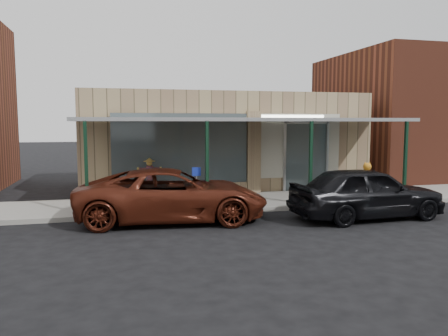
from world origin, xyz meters
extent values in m
plane|color=black|center=(0.00, 0.00, 0.00)|extent=(120.00, 120.00, 0.00)
cube|color=gray|center=(0.00, 3.60, 0.07)|extent=(40.00, 3.20, 0.15)
cube|color=#99845E|center=(0.00, 8.20, 2.10)|extent=(12.00, 6.00, 4.20)
cube|color=#445053|center=(-2.20, 5.05, 1.90)|extent=(5.20, 0.06, 2.80)
cube|color=#445053|center=(3.00, 5.18, 1.50)|extent=(1.80, 0.06, 2.80)
cube|color=#99845E|center=(0.70, 5.10, 1.70)|extent=(0.55, 0.30, 3.40)
cube|color=#99845E|center=(-2.20, 5.10, 0.35)|extent=(5.20, 0.30, 0.50)
cube|color=#A6A493|center=(0.00, 5.17, 2.00)|extent=(9.00, 0.02, 2.60)
cube|color=white|center=(0.00, 5.14, 3.20)|extent=(7.50, 0.03, 0.10)
cube|color=slate|center=(0.00, 3.60, 3.05)|extent=(12.00, 3.00, 0.12)
cube|color=black|center=(-5.50, 2.15, 1.55)|extent=(0.10, 0.10, 2.95)
cube|color=black|center=(-1.80, 2.15, 1.55)|extent=(0.10, 0.10, 2.95)
cube|color=black|center=(1.80, 2.15, 1.55)|extent=(0.10, 0.10, 2.95)
cube|color=black|center=(5.50, 2.15, 1.55)|extent=(0.10, 0.10, 2.95)
cube|color=brown|center=(13.00, 9.20, 3.25)|extent=(12.00, 8.00, 6.50)
cylinder|color=#43291A|center=(-3.44, 4.68, 0.34)|extent=(0.65, 0.65, 0.39)
cylinder|color=navy|center=(-3.44, 4.68, 0.69)|extent=(0.24, 0.24, 0.29)
cylinder|color=#9B3316|center=(-3.44, 4.68, 1.10)|extent=(0.26, 0.26, 0.54)
sphere|color=tan|center=(-3.44, 4.68, 1.47)|extent=(0.21, 0.21, 0.21)
cone|color=tan|center=(-3.44, 4.68, 1.59)|extent=(0.35, 0.35, 0.14)
cylinder|color=#43291A|center=(4.12, 3.26, 0.36)|extent=(0.70, 0.70, 0.41)
ellipsoid|color=orange|center=(4.12, 3.26, 0.70)|extent=(0.33, 0.33, 0.27)
cylinder|color=#4C471E|center=(4.12, 3.26, 0.86)|extent=(0.04, 0.04, 0.06)
cylinder|color=gray|center=(-2.10, 2.40, 0.69)|extent=(0.04, 0.04, 1.07)
cube|color=#172DAD|center=(-2.10, 2.40, 1.36)|extent=(0.28, 0.07, 0.28)
imported|color=black|center=(2.82, 0.33, 0.81)|extent=(4.84, 2.12, 1.62)
ellipsoid|color=#C17B22|center=(3.44, 1.27, 1.16)|extent=(0.37, 0.31, 0.47)
sphere|color=#C17B22|center=(3.44, 1.32, 1.49)|extent=(0.27, 0.27, 0.27)
cylinder|color=#176930|center=(3.44, 1.27, 1.35)|extent=(0.18, 0.18, 0.02)
imported|color=#501C10|center=(-3.00, 1.45, 0.79)|extent=(5.90, 3.17, 1.57)
camera|label=1|loc=(-4.64, -11.47, 2.94)|focal=35.00mm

